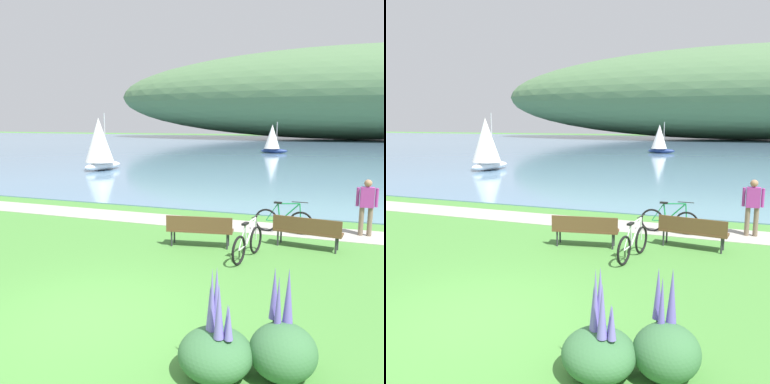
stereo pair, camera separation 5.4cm
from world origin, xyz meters
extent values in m
plane|color=#478438|center=(0.00, 0.00, 0.00)|extent=(200.00, 200.00, 0.00)
cube|color=#5B7F9E|center=(0.00, 48.82, 0.02)|extent=(180.00, 80.00, 0.04)
ellipsoid|color=#4C7047|center=(6.91, 75.40, 8.31)|extent=(92.89, 28.00, 16.54)
cube|color=#A39E93|center=(0.00, 7.09, 0.01)|extent=(60.00, 1.50, 0.01)
cube|color=brown|center=(0.54, 4.63, 0.45)|extent=(1.85, 0.73, 0.05)
cube|color=brown|center=(0.57, 4.42, 0.68)|extent=(1.79, 0.30, 0.40)
cylinder|color=#2D2D33|center=(-0.25, 4.68, 0.23)|extent=(0.05, 0.05, 0.45)
cylinder|color=#2D2D33|center=(1.27, 4.90, 0.23)|extent=(0.05, 0.05, 0.45)
cylinder|color=#2D2D33|center=(-0.20, 4.35, 0.23)|extent=(0.05, 0.05, 0.45)
cylinder|color=#2D2D33|center=(1.32, 4.57, 0.23)|extent=(0.05, 0.05, 0.45)
cube|color=brown|center=(3.34, 5.42, 0.45)|extent=(1.85, 0.73, 0.05)
cube|color=brown|center=(3.31, 5.21, 0.68)|extent=(1.79, 0.29, 0.40)
cylinder|color=#2D2D33|center=(2.60, 5.70, 0.23)|extent=(0.05, 0.05, 0.45)
cylinder|color=#2D2D33|center=(4.12, 5.48, 0.23)|extent=(0.05, 0.05, 0.45)
cylinder|color=#2D2D33|center=(2.55, 5.36, 0.23)|extent=(0.05, 0.05, 0.45)
cylinder|color=#2D2D33|center=(4.07, 5.15, 0.23)|extent=(0.05, 0.05, 0.45)
torus|color=black|center=(2.09, 4.52, 0.36)|extent=(0.21, 0.72, 0.72)
torus|color=black|center=(1.87, 3.49, 0.36)|extent=(0.21, 0.72, 0.72)
cylinder|color=silver|center=(2.02, 4.19, 0.67)|extent=(0.17, 0.60, 0.61)
cylinder|color=silver|center=(2.02, 4.15, 0.94)|extent=(0.18, 0.65, 0.09)
cylinder|color=silver|center=(1.96, 3.87, 0.65)|extent=(0.07, 0.13, 0.54)
cylinder|color=silver|center=(1.92, 3.70, 0.37)|extent=(0.12, 0.42, 0.05)
cylinder|color=silver|center=(1.91, 3.66, 0.64)|extent=(0.10, 0.37, 0.56)
cylinder|color=silver|center=(2.09, 4.49, 0.66)|extent=(0.05, 0.09, 0.60)
cube|color=black|center=(1.95, 3.83, 0.94)|extent=(0.15, 0.26, 0.05)
cylinder|color=black|center=(2.08, 4.47, 1.00)|extent=(0.12, 0.47, 0.02)
torus|color=black|center=(3.06, 6.69, 0.36)|extent=(0.72, 0.10, 0.72)
torus|color=black|center=(2.01, 6.74, 0.36)|extent=(0.72, 0.10, 0.72)
cylinder|color=#1E8C4C|center=(2.72, 6.70, 0.67)|extent=(0.61, 0.07, 0.61)
cylinder|color=#1E8C4C|center=(2.68, 6.71, 0.94)|extent=(0.66, 0.07, 0.09)
cylinder|color=#1E8C4C|center=(2.40, 6.72, 0.65)|extent=(0.13, 0.05, 0.54)
cylinder|color=#1E8C4C|center=(2.23, 6.73, 0.37)|extent=(0.43, 0.05, 0.05)
cylinder|color=#1E8C4C|center=(2.19, 6.73, 0.64)|extent=(0.37, 0.05, 0.56)
cylinder|color=#1E8C4C|center=(3.04, 6.69, 0.66)|extent=(0.09, 0.04, 0.60)
cube|color=black|center=(2.36, 6.72, 0.94)|extent=(0.24, 0.11, 0.05)
cylinder|color=black|center=(3.01, 6.69, 1.00)|extent=(0.48, 0.05, 0.02)
cylinder|color=#72604C|center=(4.77, 7.19, 0.44)|extent=(0.14, 0.14, 0.88)
cylinder|color=#72604C|center=(5.01, 7.20, 0.44)|extent=(0.14, 0.14, 0.88)
cube|color=#9E338C|center=(4.89, 7.19, 1.18)|extent=(0.39, 0.23, 0.60)
sphere|color=#9E7051|center=(4.89, 7.19, 1.60)|extent=(0.22, 0.22, 0.22)
cylinder|color=#9E338C|center=(4.63, 7.19, 1.18)|extent=(0.09, 0.09, 0.56)
cylinder|color=#9E338C|center=(5.15, 7.20, 1.18)|extent=(0.09, 0.09, 0.56)
ellipsoid|color=#386B3D|center=(2.53, -0.85, 0.33)|extent=(1.01, 1.01, 0.65)
cylinder|color=#386B3D|center=(2.71, -0.92, 0.58)|extent=(0.02, 0.02, 0.12)
cone|color=#7A6BC6|center=(2.71, -0.92, 0.87)|extent=(0.12, 0.12, 0.46)
cylinder|color=#386B3D|center=(2.74, -0.98, 0.58)|extent=(0.02, 0.02, 0.12)
cone|color=#7A6BC6|center=(2.74, -0.98, 0.88)|extent=(0.11, 0.11, 0.47)
cylinder|color=#386B3D|center=(2.48, -0.84, 0.58)|extent=(0.02, 0.02, 0.12)
cone|color=#7A6BC6|center=(2.48, -0.84, 1.08)|extent=(0.11, 0.11, 0.88)
cylinder|color=#386B3D|center=(2.44, -0.81, 0.58)|extent=(0.02, 0.02, 0.12)
cone|color=#7A6BC6|center=(2.44, -0.81, 0.95)|extent=(0.12, 0.12, 0.62)
cylinder|color=#386B3D|center=(2.53, -0.79, 0.58)|extent=(0.02, 0.02, 0.12)
cone|color=#7A6BC6|center=(2.53, -0.79, 1.09)|extent=(0.15, 0.15, 0.89)
cylinder|color=#386B3D|center=(2.61, -0.99, 0.58)|extent=(0.02, 0.02, 0.12)
cone|color=#7A6BC6|center=(2.61, -0.99, 1.02)|extent=(0.14, 0.14, 0.75)
ellipsoid|color=#386B3D|center=(3.39, -0.58, 0.37)|extent=(0.91, 0.91, 0.74)
cylinder|color=#386B3D|center=(3.22, -0.35, 0.65)|extent=(0.02, 0.02, 0.12)
cone|color=#6B5BB7|center=(3.22, -0.35, 1.08)|extent=(0.14, 0.14, 0.74)
cylinder|color=#386B3D|center=(3.30, -0.49, 0.65)|extent=(0.02, 0.02, 0.12)
cone|color=#6B5BB7|center=(3.30, -0.49, 1.05)|extent=(0.10, 0.10, 0.67)
cylinder|color=#386B3D|center=(3.42, -0.41, 0.65)|extent=(0.02, 0.02, 0.12)
cone|color=#6B5BB7|center=(3.42, -0.41, 1.10)|extent=(0.14, 0.14, 0.77)
ellipsoid|color=white|center=(-11.23, 18.98, 0.33)|extent=(1.65, 3.45, 0.58)
cylinder|color=#B2B2B2|center=(-11.17, 19.23, 2.29)|extent=(0.08, 0.08, 3.33)
cone|color=white|center=(-11.30, 18.67, 2.12)|extent=(2.37, 2.37, 2.99)
ellipsoid|color=navy|center=(-2.09, 38.10, 0.28)|extent=(2.81, 0.90, 0.49)
cylinder|color=#B2B2B2|center=(-1.87, 38.11, 1.91)|extent=(0.07, 0.07, 2.78)
cone|color=white|center=(-2.35, 38.09, 1.77)|extent=(1.72, 1.72, 2.50)
camera|label=1|loc=(3.88, -5.68, 3.40)|focal=38.18mm
camera|label=2|loc=(3.93, -5.66, 3.40)|focal=38.18mm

